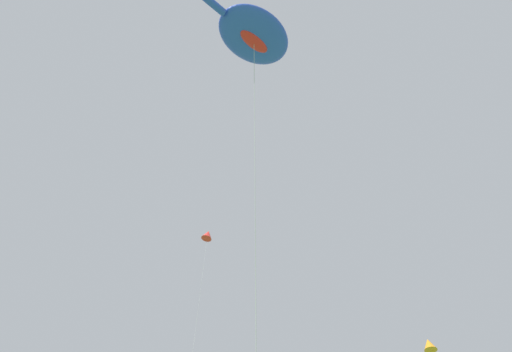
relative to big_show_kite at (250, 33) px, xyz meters
The scene contains 3 objects.
big_show_kite is the anchor object (origin of this frame).
small_kite_tiny_distant 20.10m from the big_show_kite, 18.03° to the left, with size 1.47×2.92×6.90m.
small_kite_diamond_red 23.28m from the big_show_kite, 71.37° to the left, with size 2.86×3.85×19.73m.
Camera 1 is at (-7.78, -0.47, 1.58)m, focal length 27.47 mm.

